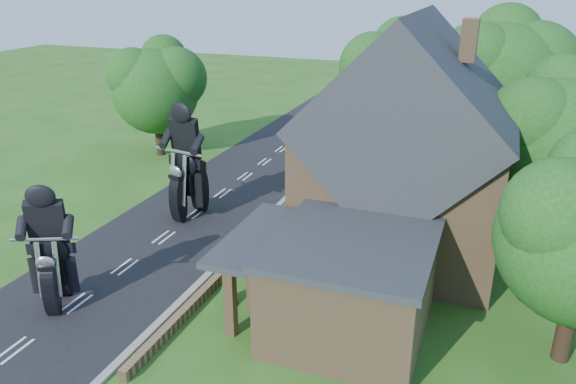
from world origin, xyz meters
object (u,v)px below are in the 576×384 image
(garden_wall, at_px, (265,231))
(motorcycle_follow, at_px, (190,200))
(motorcycle_lead, at_px, (58,288))
(house, at_px, (407,156))
(annex, at_px, (348,283))

(garden_wall, xyz_separation_m, motorcycle_follow, (-4.37, 0.60, 0.69))
(motorcycle_lead, height_order, motorcycle_follow, motorcycle_follow)
(house, height_order, annex, house)
(garden_wall, bearing_deg, annex, -46.16)
(annex, xyz_separation_m, motorcycle_follow, (-9.94, 6.40, -0.88))
(annex, bearing_deg, motorcycle_follow, 147.21)
(motorcycle_lead, relative_size, motorcycle_follow, 0.82)
(garden_wall, relative_size, annex, 3.12)
(motorcycle_lead, bearing_deg, annex, 168.55)
(garden_wall, bearing_deg, motorcycle_follow, 172.13)
(house, distance_m, annex, 7.30)
(garden_wall, xyz_separation_m, motorcycle_lead, (-4.76, -8.29, 0.53))
(garden_wall, distance_m, motorcycle_lead, 9.57)
(annex, height_order, motorcycle_follow, annex)
(motorcycle_lead, xyz_separation_m, motorcycle_follow, (0.39, 8.89, 0.16))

